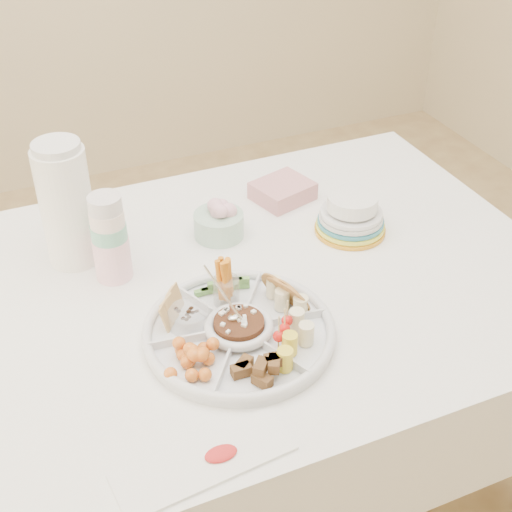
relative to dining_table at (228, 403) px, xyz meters
name	(u,v)px	position (x,y,z in m)	size (l,w,h in m)	color
floor	(231,496)	(0.00, 0.00, -0.38)	(4.00, 4.00, 0.00)	tan
dining_table	(228,403)	(0.00, 0.00, 0.00)	(1.52, 1.02, 0.76)	white
party_tray	(239,329)	(-0.04, -0.18, 0.40)	(0.38, 0.38, 0.04)	white
bean_dip	(239,326)	(-0.04, -0.18, 0.41)	(0.10, 0.10, 0.04)	#402919
tortillas	(283,291)	(0.08, -0.13, 0.42)	(0.10, 0.10, 0.06)	#A0704A
carrot_cucumber	(222,275)	(-0.02, -0.05, 0.44)	(0.11, 0.11, 0.10)	orange
pita_raisins	(176,311)	(-0.14, -0.10, 0.42)	(0.11, 0.11, 0.06)	tan
cherries	(190,357)	(-0.16, -0.23, 0.42)	(0.12, 0.12, 0.05)	orange
granola_chunks	(258,369)	(-0.05, -0.31, 0.42)	(0.10, 0.10, 0.04)	brown
banana_tomato	(304,326)	(0.07, -0.25, 0.44)	(0.10, 0.10, 0.08)	#F4EB93
cup_stack	(109,234)	(-0.21, 0.13, 0.49)	(0.08, 0.08, 0.22)	silver
thermos	(66,203)	(-0.28, 0.23, 0.53)	(0.12, 0.12, 0.30)	white
flower_bowl	(219,220)	(0.06, 0.19, 0.42)	(0.12, 0.12, 0.09)	#8AC4AB
napkin_stack	(283,191)	(0.27, 0.28, 0.40)	(0.14, 0.12, 0.05)	#CF888E
plate_stack	(351,212)	(0.36, 0.07, 0.43)	(0.17, 0.17, 0.11)	yellow
placemat	(204,462)	(-0.21, -0.44, 0.38)	(0.30, 0.10, 0.01)	silver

